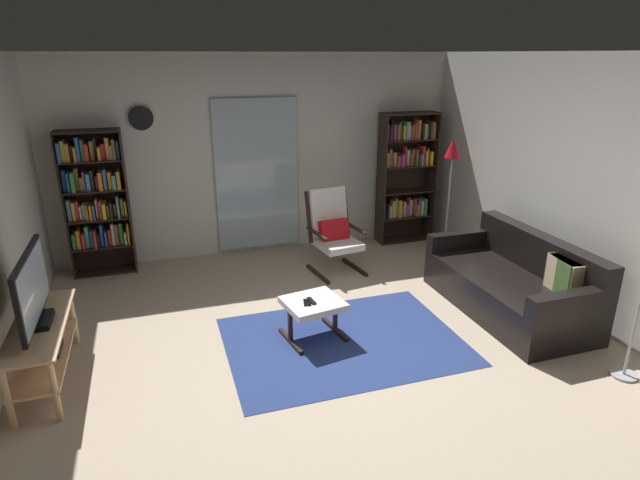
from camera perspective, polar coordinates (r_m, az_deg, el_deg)
The scene contains 16 objects.
ground_plane at distance 4.86m, azimuth 1.21°, elevation -12.30°, with size 7.02×7.02×0.00m, color #BBA68D.
wall_back at distance 7.04m, azimuth -6.57°, elevation 9.13°, with size 5.60×0.06×2.60m, color silver.
wall_right at distance 5.77m, azimuth 27.64°, elevation 4.66°, with size 0.06×6.00×2.60m, color silver.
glass_door_panel at distance 7.02m, azimuth -6.88°, elevation 6.99°, with size 1.10×0.01×2.00m, color silver.
area_rug at distance 5.05m, azimuth 2.56°, elevation -10.94°, with size 2.19×1.61×0.01m, color navy.
tv_stand at distance 4.89m, azimuth -28.01°, elevation -9.93°, with size 0.41×1.27×0.53m.
television at distance 4.69m, azimuth -28.90°, elevation -4.91°, with size 0.20×1.01×0.60m.
bookshelf_near_tv at distance 6.80m, azimuth -23.29°, elevation 4.24°, with size 0.72×0.30×1.76m.
bookshelf_near_sofa at distance 7.50m, azimuth 9.37°, elevation 7.46°, with size 0.80×0.30×1.83m.
leather_sofa at distance 5.84m, azimuth 20.40°, elevation -4.62°, with size 0.90×1.88×0.81m.
lounge_armchair at distance 6.44m, azimuth 1.43°, elevation 1.21°, with size 0.64×0.72×1.02m.
ottoman at distance 4.96m, azimuth -0.75°, elevation -7.34°, with size 0.59×0.56×0.39m.
tv_remote at distance 4.90m, azimuth -0.93°, elevation -6.66°, with size 0.04×0.14×0.02m, color black.
cell_phone at distance 4.88m, azimuth -1.41°, elevation -6.84°, with size 0.07×0.14×0.01m, color black.
floor_lamp_by_shelf at distance 6.93m, azimuth 14.19°, elevation 8.30°, with size 0.22×0.22×1.57m.
wall_clock at distance 6.75m, azimuth -18.97°, elevation 12.49°, with size 0.29×0.03×0.29m.
Camera 1 is at (-1.37, -3.89, 2.57)m, focal length 29.30 mm.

